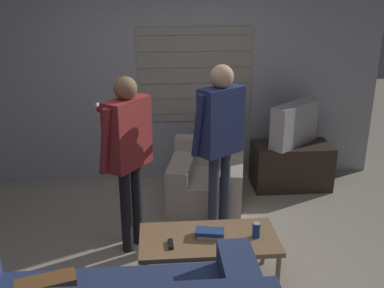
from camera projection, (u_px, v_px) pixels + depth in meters
The scene contains 11 objects.
ground_plane at pixel (184, 266), 4.06m from camera, with size 16.00×16.00×0.00m, color #B2A893.
wall_back at pixel (173, 81), 5.53m from camera, with size 5.20×0.08×2.55m.
armchair_beige at pixel (207, 180), 5.13m from camera, with size 0.96×1.02×0.70m.
coffee_table at pixel (209, 242), 3.69m from camera, with size 1.14×0.56×0.45m.
tv_stand at pixel (291, 165), 5.57m from camera, with size 0.94×0.50×0.56m.
tv at pixel (294, 124), 5.40m from camera, with size 0.69×0.62×0.51m.
person_left_standing at pixel (127, 143), 4.02m from camera, with size 0.56×0.82×1.66m.
person_right_standing at pixel (220, 129), 4.27m from camera, with size 0.54×0.86×1.72m.
book_stack at pixel (209, 233), 3.68m from camera, with size 0.25×0.16×0.06m.
soda_can at pixel (256, 230), 3.67m from camera, with size 0.07×0.07×0.13m.
spare_remote at pixel (171, 244), 3.56m from camera, with size 0.04×0.13×0.02m.
Camera 1 is at (-0.21, -3.44, 2.41)m, focal length 42.00 mm.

